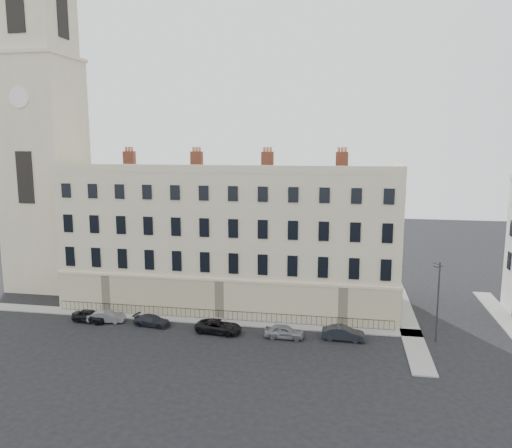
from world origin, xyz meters
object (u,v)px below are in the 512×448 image
(car_a, at_px, (90,316))
(car_d, at_px, (219,327))
(car_b, at_px, (106,316))
(car_c, at_px, (152,320))
(car_e, at_px, (284,332))
(streetlamp, at_px, (438,298))
(car_f, at_px, (343,333))

(car_a, height_order, car_d, car_a)
(car_a, relative_size, car_d, 0.83)
(car_b, bearing_deg, car_c, -100.78)
(car_d, relative_size, car_e, 1.20)
(car_a, distance_m, streetlamp, 33.80)
(car_e, bearing_deg, streetlamp, -82.41)
(car_c, relative_size, car_d, 0.84)
(car_a, distance_m, car_d, 13.59)
(car_d, bearing_deg, car_e, -85.64)
(car_d, relative_size, car_f, 1.13)
(car_c, height_order, car_e, car_e)
(car_a, distance_m, car_f, 25.31)
(car_c, bearing_deg, car_d, -87.33)
(streetlamp, bearing_deg, car_a, 157.57)
(car_a, bearing_deg, streetlamp, -82.36)
(car_f, bearing_deg, car_b, 90.70)
(car_d, relative_size, streetlamp, 0.60)
(car_e, height_order, streetlamp, streetlamp)
(car_a, bearing_deg, car_d, -86.09)
(car_d, xyz_separation_m, car_e, (6.34, -0.21, 0.01))
(car_b, xyz_separation_m, car_c, (4.93, -0.10, -0.06))
(car_b, bearing_deg, streetlamp, -98.30)
(car_f, height_order, streetlamp, streetlamp)
(car_a, height_order, car_c, car_a)
(car_c, bearing_deg, streetlamp, -80.56)
(streetlamp, bearing_deg, car_b, 157.28)
(car_e, bearing_deg, car_f, -83.79)
(car_b, distance_m, car_e, 18.26)
(car_e, distance_m, car_f, 5.42)
(car_e, bearing_deg, car_a, 88.69)
(car_b, relative_size, car_d, 0.83)
(car_b, bearing_deg, car_e, -102.48)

